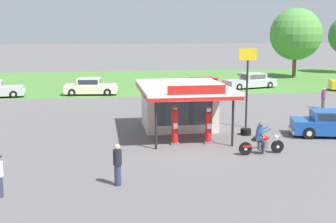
# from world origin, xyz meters

# --- Properties ---
(ground_plane) EXTENTS (300.00, 300.00, 0.00)m
(ground_plane) POSITION_xyz_m (0.00, 0.00, 0.00)
(ground_plane) COLOR #5B5959
(grass_verge_strip) EXTENTS (120.00, 24.00, 0.01)m
(grass_verge_strip) POSITION_xyz_m (0.00, 30.00, 0.00)
(grass_verge_strip) COLOR #477A33
(grass_verge_strip) RESTS_ON ground
(service_station_kiosk) EXTENTS (4.88, 7.14, 3.24)m
(service_station_kiosk) POSITION_xyz_m (0.10, 4.60, 1.63)
(service_station_kiosk) COLOR beige
(service_station_kiosk) RESTS_ON ground
(gas_pump_nearside) EXTENTS (0.44, 0.44, 2.07)m
(gas_pump_nearside) POSITION_xyz_m (-0.79, 1.01, 0.95)
(gas_pump_nearside) COLOR slate
(gas_pump_nearside) RESTS_ON ground
(gas_pump_offside) EXTENTS (0.44, 0.44, 1.93)m
(gas_pump_offside) POSITION_xyz_m (1.00, 1.01, 0.88)
(gas_pump_offside) COLOR slate
(gas_pump_offside) RESTS_ON ground
(motorcycle_with_rider) EXTENTS (2.31, 0.70, 1.58)m
(motorcycle_with_rider) POSITION_xyz_m (3.02, -1.40, 0.65)
(motorcycle_with_rider) COLOR black
(motorcycle_with_rider) RESTS_ON ground
(featured_classic_sedan) EXTENTS (5.27, 2.90, 1.47)m
(featured_classic_sedan) POSITION_xyz_m (8.43, 1.49, 0.68)
(featured_classic_sedan) COLOR #19479E
(featured_classic_sedan) RESTS_ON ground
(parked_car_second_row_spare) EXTENTS (4.98, 2.27, 1.51)m
(parked_car_second_row_spare) POSITION_xyz_m (-5.42, 19.84, 0.69)
(parked_car_second_row_spare) COLOR beige
(parked_car_second_row_spare) RESTS_ON ground
(parked_car_back_row_centre) EXTENTS (5.53, 3.05, 1.54)m
(parked_car_back_row_centre) POSITION_xyz_m (4.56, 18.52, 0.70)
(parked_car_back_row_centre) COLOR red
(parked_car_back_row_centre) RESTS_ON ground
(parked_car_back_row_far_left) EXTENTS (5.82, 3.24, 1.51)m
(parked_car_back_row_far_left) POSITION_xyz_m (10.48, 22.05, 0.68)
(parked_car_back_row_far_left) COLOR #B7B7BC
(parked_car_back_row_far_left) RESTS_ON ground
(bystander_admiring_sedan) EXTENTS (0.34, 0.34, 1.53)m
(bystander_admiring_sedan) POSITION_xyz_m (12.08, 9.93, 0.81)
(bystander_admiring_sedan) COLOR brown
(bystander_admiring_sedan) RESTS_ON ground
(bystander_standing_back_lot) EXTENTS (0.34, 0.34, 1.65)m
(bystander_standing_back_lot) POSITION_xyz_m (-4.02, -4.83, 0.87)
(bystander_standing_back_lot) COLOR #2D3351
(bystander_standing_back_lot) RESTS_ON ground
(tree_oak_centre) EXTENTS (6.23, 6.23, 8.37)m
(tree_oak_centre) POSITION_xyz_m (18.98, 30.73, 5.24)
(tree_oak_centre) COLOR brown
(tree_oak_centre) RESTS_ON ground
(roadside_pole_sign) EXTENTS (1.10, 0.12, 4.81)m
(roadside_pole_sign) POSITION_xyz_m (4.22, 4.49, 3.28)
(roadside_pole_sign) COLOR black
(roadside_pole_sign) RESTS_ON ground
(spare_tire_stack) EXTENTS (0.60, 0.60, 0.36)m
(spare_tire_stack) POSITION_xyz_m (3.58, 2.55, 0.18)
(spare_tire_stack) COLOR black
(spare_tire_stack) RESTS_ON ground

